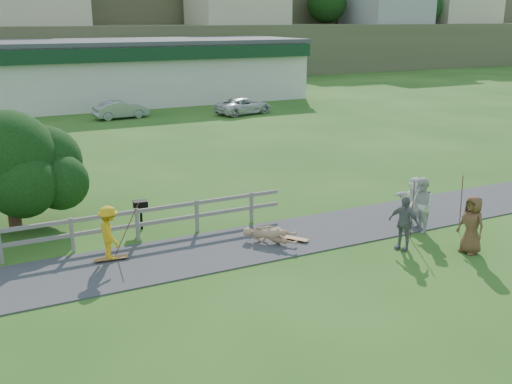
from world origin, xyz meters
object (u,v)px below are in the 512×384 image
skater_fallen (270,235)px  spectator_a (421,205)px  spectator_c (472,225)px  car_silver (121,110)px  spectator_b (404,223)px  car_white (243,106)px  tree (10,180)px  bbq (141,215)px  spectator_d (414,201)px  skater_rider (110,236)px

skater_fallen → spectator_a: size_ratio=0.93×
spectator_c → car_silver: size_ratio=0.47×
spectator_c → car_silver: bearing=-177.1°
spectator_b → car_white: bearing=143.8°
spectator_a → tree: (-12.07, 6.30, 0.75)m
spectator_b → bbq: (-6.78, 5.17, -0.35)m
car_silver → bbq: (-4.51, -22.37, -0.12)m
car_white → tree: bearing=123.5°
car_silver → tree: tree is taller
spectator_a → bbq: spectator_a is taller
spectator_d → car_silver: (-4.03, 25.97, -0.22)m
skater_rider → bbq: (1.50, 2.23, -0.29)m
skater_fallen → bbq: size_ratio=1.72×
tree → bbq: tree is taller
spectator_d → tree: (-12.36, 5.64, 0.83)m
skater_fallen → car_white: bearing=24.1°
spectator_b → bbq: 8.54m
spectator_a → spectator_c: (0.17, -2.03, -0.03)m
tree → skater_fallen: bearing=-35.8°
car_white → tree: size_ratio=0.85×
bbq → tree: bearing=158.4°
spectator_c → skater_fallen: bearing=-126.8°
skater_rider → spectator_d: 10.13m
skater_fallen → spectator_d: (5.27, -0.52, 0.53)m
spectator_a → car_silver: spectator_a is taller
car_silver → car_white: bearing=-108.7°
spectator_b → spectator_a: bearing=99.5°
spectator_b → tree: (-10.60, 7.21, 0.82)m
skater_fallen → spectator_d: 5.32m
spectator_b → car_silver: bearing=162.4°
car_silver → car_white: car_silver is taller
spectator_c → bbq: size_ratio=1.78×
spectator_d → car_white: spectator_d is taller
spectator_a → bbq: bearing=-101.7°
spectator_c → spectator_a: bearing=179.9°
spectator_b → car_white: 26.34m
skater_fallen → car_white: car_white is taller
spectator_d → skater_fallen: bearing=-101.1°
skater_fallen → tree: tree is taller
spectator_d → spectator_c: bearing=-7.9°
spectator_a → bbq: (-8.26, 4.26, -0.42)m
spectator_c → car_white: size_ratio=0.41×
skater_fallen → car_silver: bearing=44.1°
skater_fallen → car_white: size_ratio=0.39×
skater_fallen → spectator_b: bearing=-74.0°
skater_rider → car_silver: skater_rider is taller
car_silver → skater_rider: bearing=160.5°
spectator_b → spectator_d: bearing=109.6°
skater_fallen → car_white: 25.45m
skater_rider → bbq: 2.70m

